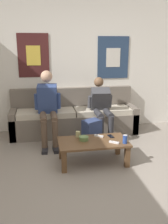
{
  "coord_description": "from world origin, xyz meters",
  "views": [
    {
      "loc": [
        -0.67,
        -2.62,
        1.72
      ],
      "look_at": [
        0.01,
        1.2,
        0.65
      ],
      "focal_mm": 40.0,
      "sensor_mm": 36.0,
      "label": 1
    }
  ],
  "objects_px": {
    "coffee_table": "(93,145)",
    "game_controller_near_right": "(99,136)",
    "cell_phone": "(111,136)",
    "person_seated_teen": "(102,106)",
    "drink_can_blue": "(125,139)",
    "pillar_candle": "(78,134)",
    "person_seated_adult": "(48,105)",
    "game_controller_near_left": "(114,142)",
    "couch": "(74,118)",
    "backpack": "(92,134)",
    "ceramic_bowl": "(84,138)"
  },
  "relations": [
    {
      "from": "drink_can_blue",
      "to": "coffee_table",
      "type": "bearing_deg",
      "value": 159.28
    },
    {
      "from": "coffee_table",
      "to": "person_seated_adult",
      "type": "height_order",
      "value": "person_seated_adult"
    },
    {
      "from": "person_seated_adult",
      "to": "game_controller_near_left",
      "type": "relative_size",
      "value": 9.25
    },
    {
      "from": "ceramic_bowl",
      "to": "drink_can_blue",
      "type": "height_order",
      "value": "drink_can_blue"
    },
    {
      "from": "game_controller_near_left",
      "to": "coffee_table",
      "type": "bearing_deg",
      "value": 154.74
    },
    {
      "from": "coffee_table",
      "to": "pillar_candle",
      "type": "relative_size",
      "value": 9.94
    },
    {
      "from": "game_controller_near_right",
      "to": "person_seated_teen",
      "type": "bearing_deg",
      "value": 73.77
    },
    {
      "from": "backpack",
      "to": "game_controller_near_right",
      "type": "relative_size",
      "value": 3.42
    },
    {
      "from": "backpack",
      "to": "game_controller_near_left",
      "type": "height_order",
      "value": "backpack"
    },
    {
      "from": "person_seated_adult",
      "to": "backpack",
      "type": "bearing_deg",
      "value": -25.95
    },
    {
      "from": "couch",
      "to": "game_controller_near_left",
      "type": "bearing_deg",
      "value": -75.56
    },
    {
      "from": "game_controller_near_right",
      "to": "cell_phone",
      "type": "height_order",
      "value": "game_controller_near_right"
    },
    {
      "from": "person_seated_teen",
      "to": "game_controller_near_right",
      "type": "xyz_separation_m",
      "value": [
        -0.25,
        -0.85,
        -0.25
      ]
    },
    {
      "from": "couch",
      "to": "pillar_candle",
      "type": "bearing_deg",
      "value": -94.75
    },
    {
      "from": "ceramic_bowl",
      "to": "game_controller_near_right",
      "type": "distance_m",
      "value": 0.28
    },
    {
      "from": "coffee_table",
      "to": "pillar_candle",
      "type": "height_order",
      "value": "pillar_candle"
    },
    {
      "from": "coffee_table",
      "to": "game_controller_near_right",
      "type": "height_order",
      "value": "game_controller_near_right"
    },
    {
      "from": "couch",
      "to": "pillar_candle",
      "type": "xyz_separation_m",
      "value": [
        -0.09,
        -1.14,
        0.09
      ]
    },
    {
      "from": "cell_phone",
      "to": "couch",
      "type": "bearing_deg",
      "value": 108.41
    },
    {
      "from": "ceramic_bowl",
      "to": "game_controller_near_right",
      "type": "relative_size",
      "value": 1.07
    },
    {
      "from": "backpack",
      "to": "pillar_candle",
      "type": "height_order",
      "value": "backpack"
    },
    {
      "from": "couch",
      "to": "person_seated_adult",
      "type": "xyz_separation_m",
      "value": [
        -0.51,
        -0.36,
        0.38
      ]
    },
    {
      "from": "drink_can_blue",
      "to": "game_controller_near_right",
      "type": "bearing_deg",
      "value": 133.79
    },
    {
      "from": "coffee_table",
      "to": "cell_phone",
      "type": "distance_m",
      "value": 0.33
    },
    {
      "from": "person_seated_teen",
      "to": "game_controller_near_left",
      "type": "distance_m",
      "value": 1.17
    },
    {
      "from": "backpack",
      "to": "pillar_candle",
      "type": "bearing_deg",
      "value": -126.28
    },
    {
      "from": "backpack",
      "to": "game_controller_near_right",
      "type": "bearing_deg",
      "value": -88.91
    },
    {
      "from": "person_seated_adult",
      "to": "game_controller_near_left",
      "type": "bearing_deg",
      "value": -51.14
    },
    {
      "from": "coffee_table",
      "to": "pillar_candle",
      "type": "xyz_separation_m",
      "value": [
        -0.19,
        0.2,
        0.11
      ]
    },
    {
      "from": "pillar_candle",
      "to": "coffee_table",
      "type": "bearing_deg",
      "value": -45.66
    },
    {
      "from": "person_seated_adult",
      "to": "game_controller_near_left",
      "type": "xyz_separation_m",
      "value": [
        0.89,
        -1.1,
        -0.33
      ]
    },
    {
      "from": "person_seated_teen",
      "to": "pillar_candle",
      "type": "height_order",
      "value": "person_seated_teen"
    },
    {
      "from": "coffee_table",
      "to": "game_controller_near_left",
      "type": "height_order",
      "value": "game_controller_near_left"
    },
    {
      "from": "pillar_candle",
      "to": "game_controller_near_right",
      "type": "xyz_separation_m",
      "value": [
        0.32,
        -0.04,
        -0.03
      ]
    },
    {
      "from": "couch",
      "to": "game_controller_near_right",
      "type": "relative_size",
      "value": 17.84
    },
    {
      "from": "person_seated_teen",
      "to": "ceramic_bowl",
      "type": "relative_size",
      "value": 7.6
    },
    {
      "from": "person_seated_teen",
      "to": "backpack",
      "type": "bearing_deg",
      "value": -123.43
    },
    {
      "from": "coffee_table",
      "to": "game_controller_near_right",
      "type": "xyz_separation_m",
      "value": [
        0.12,
        0.16,
        0.07
      ]
    },
    {
      "from": "couch",
      "to": "person_seated_adult",
      "type": "height_order",
      "value": "person_seated_adult"
    },
    {
      "from": "person_seated_adult",
      "to": "cell_phone",
      "type": "height_order",
      "value": "person_seated_adult"
    },
    {
      "from": "person_seated_teen",
      "to": "game_controller_near_right",
      "type": "bearing_deg",
      "value": -106.23
    },
    {
      "from": "coffee_table",
      "to": "cell_phone",
      "type": "xyz_separation_m",
      "value": [
        0.3,
        0.13,
        0.07
      ]
    },
    {
      "from": "person_seated_adult",
      "to": "person_seated_teen",
      "type": "distance_m",
      "value": 0.98
    },
    {
      "from": "drink_can_blue",
      "to": "cell_phone",
      "type": "distance_m",
      "value": 0.32
    },
    {
      "from": "pillar_candle",
      "to": "drink_can_blue",
      "type": "height_order",
      "value": "drink_can_blue"
    },
    {
      "from": "game_controller_near_left",
      "to": "ceramic_bowl",
      "type": "bearing_deg",
      "value": 156.31
    },
    {
      "from": "coffee_table",
      "to": "drink_can_blue",
      "type": "height_order",
      "value": "drink_can_blue"
    },
    {
      "from": "game_controller_near_right",
      "to": "cell_phone",
      "type": "relative_size",
      "value": 0.95
    },
    {
      "from": "person_seated_adult",
      "to": "ceramic_bowl",
      "type": "relative_size",
      "value": 8.66
    },
    {
      "from": "drink_can_blue",
      "to": "game_controller_near_right",
      "type": "xyz_separation_m",
      "value": [
        -0.31,
        0.32,
        -0.05
      ]
    }
  ]
}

